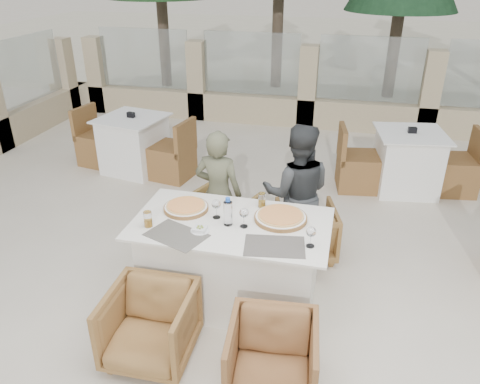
% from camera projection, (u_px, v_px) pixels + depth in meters
% --- Properties ---
extents(ground, '(80.00, 80.00, 0.00)m').
position_uv_depth(ground, '(244.00, 292.00, 4.20)').
color(ground, beige).
rests_on(ground, ground).
extents(sand_patch, '(30.00, 16.00, 0.01)m').
position_uv_depth(sand_patch, '(335.00, 44.00, 16.36)').
color(sand_patch, beige).
rests_on(sand_patch, ground).
extents(perimeter_wall_far, '(10.00, 0.34, 1.60)m').
position_uv_depth(perimeter_wall_far, '(308.00, 81.00, 8.01)').
color(perimeter_wall_far, tan).
rests_on(perimeter_wall_far, ground).
extents(dining_table, '(1.60, 0.90, 0.77)m').
position_uv_depth(dining_table, '(232.00, 262.00, 3.96)').
color(dining_table, silver).
rests_on(dining_table, ground).
extents(placemat_near_left, '(0.53, 0.44, 0.00)m').
position_uv_depth(placemat_near_left, '(176.00, 235.00, 3.61)').
color(placemat_near_left, '#5B574E').
rests_on(placemat_near_left, dining_table).
extents(placemat_near_right, '(0.49, 0.37, 0.00)m').
position_uv_depth(placemat_near_right, '(275.00, 246.00, 3.47)').
color(placemat_near_right, '#57514A').
rests_on(placemat_near_right, dining_table).
extents(pizza_left, '(0.42, 0.42, 0.05)m').
position_uv_depth(pizza_left, '(186.00, 207.00, 3.97)').
color(pizza_left, orange).
rests_on(pizza_left, dining_table).
extents(pizza_right, '(0.51, 0.51, 0.06)m').
position_uv_depth(pizza_right, '(281.00, 217.00, 3.81)').
color(pizza_right, '#C64C1B').
rests_on(pizza_right, dining_table).
extents(water_bottle, '(0.09, 0.09, 0.24)m').
position_uv_depth(water_bottle, '(228.00, 211.00, 3.70)').
color(water_bottle, '#A7BDDB').
rests_on(water_bottle, dining_table).
extents(wine_glass_centre, '(0.10, 0.10, 0.18)m').
position_uv_depth(wine_glass_centre, '(216.00, 208.00, 3.82)').
color(wine_glass_centre, white).
rests_on(wine_glass_centre, dining_table).
extents(wine_glass_near, '(0.10, 0.10, 0.18)m').
position_uv_depth(wine_glass_near, '(244.00, 217.00, 3.69)').
color(wine_glass_near, silver).
rests_on(wine_glass_near, dining_table).
extents(wine_glass_corner, '(0.08, 0.08, 0.18)m').
position_uv_depth(wine_glass_corner, '(311.00, 236.00, 3.43)').
color(wine_glass_corner, white).
rests_on(wine_glass_corner, dining_table).
extents(beer_glass_left, '(0.08, 0.08, 0.13)m').
position_uv_depth(beer_glass_left, '(148.00, 219.00, 3.70)').
color(beer_glass_left, orange).
rests_on(beer_glass_left, dining_table).
extents(beer_glass_right, '(0.08, 0.08, 0.13)m').
position_uv_depth(beer_glass_right, '(262.00, 200.00, 4.00)').
color(beer_glass_right, gold).
rests_on(beer_glass_right, dining_table).
extents(olive_dish, '(0.14, 0.14, 0.04)m').
position_uv_depth(olive_dish, '(200.00, 229.00, 3.66)').
color(olive_dish, silver).
rests_on(olive_dish, dining_table).
extents(armchair_far_left, '(0.80, 0.81, 0.58)m').
position_uv_depth(armchair_far_left, '(222.00, 219.00, 4.79)').
color(armchair_far_left, olive).
rests_on(armchair_far_left, ground).
extents(armchair_far_right, '(0.70, 0.72, 0.53)m').
position_uv_depth(armchair_far_right, '(306.00, 231.00, 4.64)').
color(armchair_far_right, olive).
rests_on(armchair_far_right, ground).
extents(armchair_near_left, '(0.62, 0.64, 0.57)m').
position_uv_depth(armchair_near_left, '(150.00, 326.00, 3.41)').
color(armchair_near_left, olive).
rests_on(armchair_near_left, ground).
extents(armchair_near_right, '(0.65, 0.66, 0.55)m').
position_uv_depth(armchair_near_right, '(272.00, 360.00, 3.13)').
color(armchair_near_right, brown).
rests_on(armchair_near_right, ground).
extents(diner_left, '(0.49, 0.34, 1.28)m').
position_uv_depth(diner_left, '(219.00, 194.00, 4.53)').
color(diner_left, '#5C5D44').
rests_on(diner_left, ground).
extents(diner_right, '(0.73, 0.60, 1.38)m').
position_uv_depth(diner_right, '(297.00, 193.00, 4.43)').
color(diner_right, '#323436').
rests_on(diner_right, ground).
extents(bg_table_a, '(1.76, 1.10, 0.77)m').
position_uv_depth(bg_table_a, '(134.00, 144.00, 6.46)').
color(bg_table_a, white).
rests_on(bg_table_a, ground).
extents(bg_table_b, '(1.74, 1.05, 0.77)m').
position_uv_depth(bg_table_b, '(407.00, 162.00, 5.90)').
color(bg_table_b, white).
rests_on(bg_table_b, ground).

